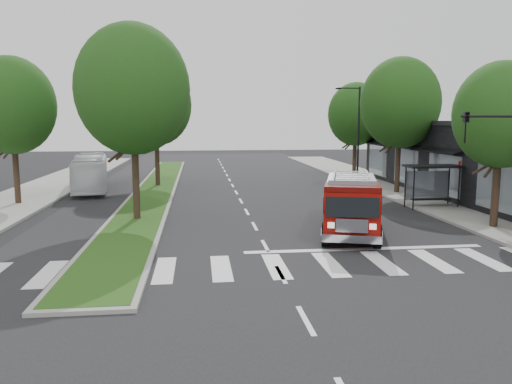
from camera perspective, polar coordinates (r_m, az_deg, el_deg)
The scene contains 14 objects.
ground at distance 21.17m, azimuth 1.06°, elevation -6.19°, with size 140.00×140.00×0.00m, color black.
sidewalk_right at distance 34.34m, azimuth 19.83°, elevation -1.00°, with size 5.00×80.00×0.15m, color gray.
median at distance 38.81m, azimuth -11.37°, elevation 0.33°, with size 3.00×50.00×0.15m.
storefront_row at distance 36.30m, azimuth 26.40°, elevation 2.96°, with size 8.00×30.00×5.00m, color black.
bus_shelter at distance 31.88m, azimuth 19.38°, elevation 1.91°, with size 3.20×1.60×2.61m.
tree_right_near at distance 26.50m, azimuth 26.19°, elevation 7.89°, with size 4.40×4.40×8.05m.
tree_right_mid at distance 37.20m, azimuth 16.15°, elevation 9.74°, with size 5.60×5.60×9.72m.
tree_right_far at distance 46.57m, azimuth 11.32°, elevation 8.70°, with size 5.00×5.00×8.73m.
tree_median_near at distance 26.58m, azimuth -13.91°, elevation 11.30°, with size 5.80×5.80×10.16m.
tree_median_far at distance 40.48m, azimuth -11.39°, elevation 9.74°, with size 5.60×5.60×9.72m.
tree_left_mid at distance 34.24m, azimuth -26.13°, elevation 8.86°, with size 5.20×5.20×9.16m.
streetlight_right_far at distance 42.41m, azimuth 11.45°, elevation 6.94°, with size 2.11×0.20×8.00m.
fire_engine at distance 24.10m, azimuth 10.82°, elevation -1.37°, with size 4.53×8.26×2.75m.
city_bus at distance 39.82m, azimuth -18.38°, elevation 2.12°, with size 2.28×9.76×2.72m, color white.
Camera 1 is at (-2.76, -20.33, 5.23)m, focal length 35.00 mm.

